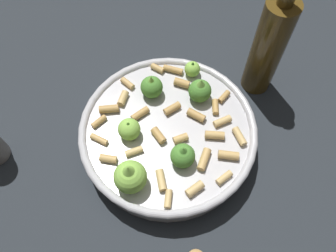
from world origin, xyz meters
name	(u,v)px	position (x,y,z in m)	size (l,w,h in m)	color
ground_plane	(168,142)	(0.00, 0.00, 0.00)	(2.40, 2.40, 0.00)	#23282D
cooking_pan	(167,134)	(0.00, 0.00, 0.03)	(0.28, 0.28, 0.11)	#B7B7BC
olive_oil_bottle	(269,46)	(0.20, -0.03, 0.10)	(0.05, 0.05, 0.24)	#4C3814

